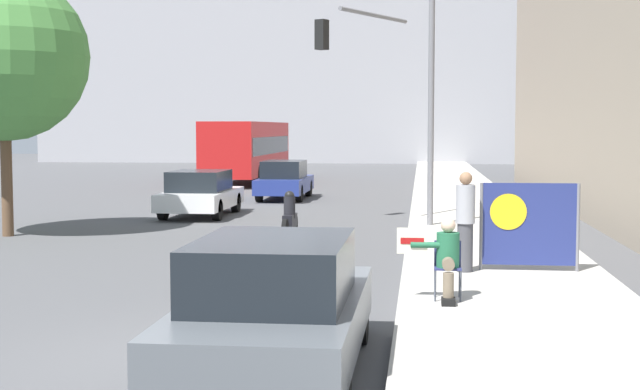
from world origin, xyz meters
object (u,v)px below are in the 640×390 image
(seated_protester, at_px, (446,256))
(car_on_road_midblock, at_px, (285,180))
(street_tree_near_curb, at_px, (3,57))
(protest_banner, at_px, (528,224))
(traffic_light_pole, at_px, (388,73))
(car_on_road_nearest, at_px, (200,193))
(motorcycle_on_road, at_px, (290,219))
(jogger_on_sidewalk, at_px, (465,221))
(city_bus_on_road, at_px, (248,148))
(parked_car_curbside, at_px, (275,306))

(seated_protester, xyz_separation_m, car_on_road_midblock, (-5.60, 20.44, -0.10))
(street_tree_near_curb, bearing_deg, protest_banner, -22.77)
(traffic_light_pole, distance_m, street_tree_near_curb, 9.90)
(car_on_road_nearest, relative_size, motorcycle_on_road, 2.02)
(seated_protester, bearing_deg, jogger_on_sidewalk, 100.13)
(street_tree_near_curb, bearing_deg, traffic_light_pole, 17.02)
(seated_protester, distance_m, motorcycle_on_road, 8.77)
(traffic_light_pole, xyz_separation_m, car_on_road_midblock, (-4.31, 9.46, -3.46))
(jogger_on_sidewalk, xyz_separation_m, city_bus_on_road, (-9.46, 28.06, 0.66))
(protest_banner, xyz_separation_m, car_on_road_nearest, (-8.71, 10.71, -0.30))
(street_tree_near_curb, bearing_deg, parked_car_curbside, -53.11)
(protest_banner, distance_m, parked_car_curbside, 7.42)
(car_on_road_midblock, bearing_deg, jogger_on_sidewalk, -71.32)
(car_on_road_nearest, bearing_deg, parked_car_curbside, -73.22)
(motorcycle_on_road, bearing_deg, protest_banner, -45.10)
(traffic_light_pole, distance_m, car_on_road_midblock, 10.96)
(motorcycle_on_road, bearing_deg, car_on_road_nearest, 122.90)
(seated_protester, height_order, jogger_on_sidewalk, jogger_on_sidewalk)
(traffic_light_pole, xyz_separation_m, motorcycle_on_road, (-2.25, -2.96, -3.66))
(car_on_road_midblock, xyz_separation_m, city_bus_on_road, (-3.46, 10.31, 1.01))
(jogger_on_sidewalk, distance_m, street_tree_near_curb, 12.85)
(protest_banner, xyz_separation_m, traffic_light_pole, (-2.82, 8.05, 3.18))
(seated_protester, xyz_separation_m, traffic_light_pole, (-1.29, 10.98, 3.36))
(street_tree_near_curb, bearing_deg, car_on_road_midblock, 67.37)
(traffic_light_pole, bearing_deg, street_tree_near_curb, -162.98)
(traffic_light_pole, bearing_deg, seated_protester, -83.29)
(car_on_road_midblock, bearing_deg, seated_protester, -74.68)
(car_on_road_nearest, height_order, car_on_road_midblock, car_on_road_midblock)
(motorcycle_on_road, relative_size, street_tree_near_curb, 0.32)
(parked_car_curbside, height_order, car_on_road_midblock, parked_car_curbside)
(seated_protester, distance_m, parked_car_curbside, 4.11)
(parked_car_curbside, relative_size, city_bus_on_road, 0.41)
(parked_car_curbside, bearing_deg, car_on_road_midblock, 98.56)
(jogger_on_sidewalk, distance_m, car_on_road_midblock, 18.74)
(seated_protester, xyz_separation_m, protest_banner, (1.53, 2.93, 0.18))
(protest_banner, xyz_separation_m, street_tree_near_curb, (-12.28, 5.15, 3.48))
(city_bus_on_road, distance_m, street_tree_near_curb, 22.89)
(parked_car_curbside, relative_size, car_on_road_midblock, 1.03)
(seated_protester, distance_m, traffic_light_pole, 11.55)
(traffic_light_pole, relative_size, street_tree_near_curb, 0.89)
(jogger_on_sidewalk, bearing_deg, parked_car_curbside, 83.49)
(car_on_road_midblock, relative_size, city_bus_on_road, 0.40)
(seated_protester, xyz_separation_m, street_tree_near_curb, (-10.75, 8.08, 3.66))
(seated_protester, bearing_deg, street_tree_near_curb, 161.73)
(parked_car_curbside, distance_m, city_bus_on_road, 35.09)
(car_on_road_midblock, bearing_deg, street_tree_near_curb, -112.63)
(jogger_on_sidewalk, bearing_deg, car_on_road_midblock, -57.09)
(parked_car_curbside, distance_m, motorcycle_on_road, 11.73)
(jogger_on_sidewalk, distance_m, protest_banner, 1.16)
(jogger_on_sidewalk, height_order, car_on_road_midblock, jogger_on_sidewalk)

